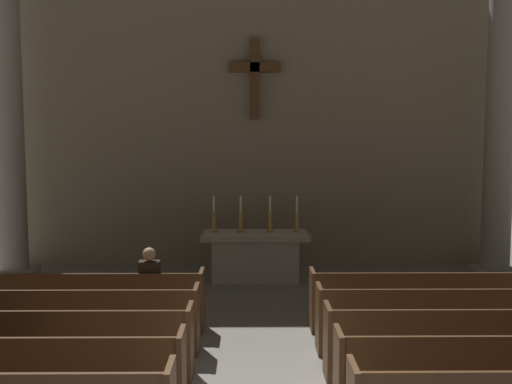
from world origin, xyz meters
The scene contains 17 objects.
pew_left_row_2 centered at (-2.53, 0.93, 0.48)m, with size 3.40×0.50×0.95m.
pew_left_row_3 centered at (-2.53, 1.89, 0.48)m, with size 3.40×0.50×0.95m.
pew_left_row_4 centered at (-2.53, 2.85, 0.48)m, with size 3.40×0.50×0.95m.
pew_left_row_5 centered at (-2.53, 3.82, 0.48)m, with size 3.40×0.50×0.95m.
pew_right_row_2 centered at (2.53, 0.93, 0.48)m, with size 3.40×0.50×0.95m.
pew_right_row_3 centered at (2.53, 1.89, 0.48)m, with size 3.40×0.50×0.95m.
pew_right_row_4 centered at (2.53, 2.85, 0.48)m, with size 3.40×0.50×0.95m.
pew_right_row_5 centered at (2.53, 3.82, 0.48)m, with size 3.40×0.50×0.95m.
column_left_third centered at (-5.04, 7.21, 3.17)m, with size 0.90×0.90×6.51m.
column_right_third centered at (5.04, 7.21, 3.17)m, with size 0.90×0.90×6.51m.
altar centered at (0.00, 7.00, 0.53)m, with size 2.20×0.90×1.01m.
candlestick_outer_left centered at (-0.85, 7.00, 1.26)m, with size 0.16×0.16×0.75m.
candlestick_inner_left centered at (-0.30, 7.00, 1.26)m, with size 0.16×0.16×0.75m.
candlestick_inner_right centered at (0.30, 7.00, 1.26)m, with size 0.16×0.16×0.75m.
candlestick_outer_right centered at (0.85, 7.00, 1.26)m, with size 0.16×0.16×0.75m.
apse_with_cross centered at (0.00, 8.65, 3.83)m, with size 11.05×0.46×7.66m.
lone_worshipper centered at (-1.66, 3.86, 0.69)m, with size 0.32×0.43×1.32m.
Camera 1 is at (-0.11, -5.68, 3.16)m, focal length 43.90 mm.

